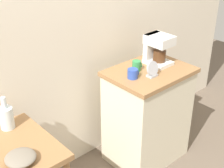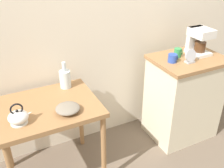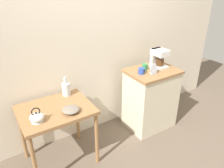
# 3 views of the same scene
# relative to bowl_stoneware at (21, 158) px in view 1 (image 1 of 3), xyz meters

# --- Properties ---
(back_wall) EXTENTS (4.40, 0.10, 2.80)m
(back_wall) POSITION_rel_bowl_stoneware_xyz_m (0.73, 0.59, 0.61)
(back_wall) COLOR beige
(back_wall) RESTS_ON ground_plane
(kitchen_counter) EXTENTS (0.70, 0.53, 0.91)m
(kitchen_counter) POSITION_rel_bowl_stoneware_xyz_m (1.29, 0.14, -0.33)
(kitchen_counter) COLOR beige
(kitchen_counter) RESTS_ON ground_plane
(bowl_stoneware) EXTENTS (0.19, 0.19, 0.06)m
(bowl_stoneware) POSITION_rel_bowl_stoneware_xyz_m (0.00, 0.00, 0.00)
(bowl_stoneware) COLOR gray
(bowl_stoneware) RESTS_ON wooden_table
(glass_carafe_vase) EXTENTS (0.10, 0.10, 0.24)m
(glass_carafe_vase) POSITION_rel_bowl_stoneware_xyz_m (0.10, 0.38, 0.05)
(glass_carafe_vase) COLOR silver
(glass_carafe_vase) RESTS_ON wooden_table
(coffee_maker) EXTENTS (0.18, 0.22, 0.26)m
(coffee_maker) POSITION_rel_bowl_stoneware_xyz_m (1.44, 0.20, 0.26)
(coffee_maker) COLOR white
(coffee_maker) RESTS_ON kitchen_counter
(mug_tall_green) EXTENTS (0.08, 0.07, 0.09)m
(mug_tall_green) POSITION_rel_bowl_stoneware_xyz_m (1.20, 0.21, 0.16)
(mug_tall_green) COLOR #338C4C
(mug_tall_green) RESTS_ON kitchen_counter
(mug_blue) EXTENTS (0.09, 0.08, 0.08)m
(mug_blue) POSITION_rel_bowl_stoneware_xyz_m (1.08, 0.13, 0.16)
(mug_blue) COLOR #2D4CAD
(mug_blue) RESTS_ON kitchen_counter
(table_clock) EXTENTS (0.12, 0.06, 0.13)m
(table_clock) POSITION_rel_bowl_stoneware_xyz_m (1.21, 0.05, 0.18)
(table_clock) COLOR #B2B5BA
(table_clock) RESTS_ON kitchen_counter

